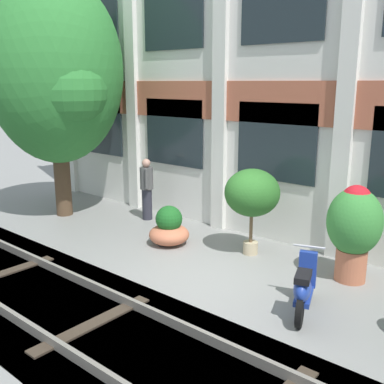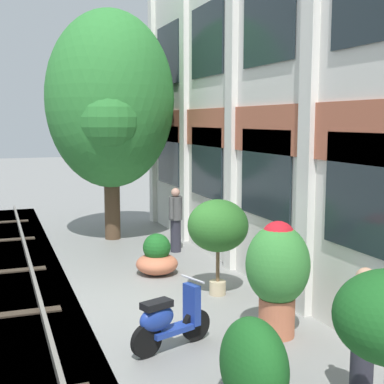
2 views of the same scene
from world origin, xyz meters
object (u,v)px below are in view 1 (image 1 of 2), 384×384
object	(u,v)px
scooter_second_parked	(304,288)
potted_plant_ribbed_drum	(354,225)
potted_plant_low_pan	(252,194)
potted_plant_wide_bowl	(169,229)
resident_by_doorway	(147,187)
broadleaf_tree	(55,74)

from	to	relation	value
scooter_second_parked	potted_plant_ribbed_drum	bearing A→B (deg)	-22.39
potted_plant_ribbed_drum	potted_plant_low_pan	world-z (taller)	potted_plant_low_pan
potted_plant_wide_bowl	potted_plant_ribbed_drum	bearing A→B (deg)	11.29
resident_by_doorway	broadleaf_tree	bearing A→B (deg)	-16.28
broadleaf_tree	resident_by_doorway	distance (m)	3.69
resident_by_doorway	potted_plant_wide_bowl	bearing A→B (deg)	103.72
potted_plant_ribbed_drum	scooter_second_parked	size ratio (longest dim) A/B	1.34
potted_plant_ribbed_drum	resident_by_doorway	distance (m)	5.53
scooter_second_parked	broadleaf_tree	bearing A→B (deg)	64.32
potted_plant_ribbed_drum	resident_by_doorway	bearing A→B (deg)	177.41
broadleaf_tree	resident_by_doorway	size ratio (longest dim) A/B	3.85
potted_plant_ribbed_drum	broadleaf_tree	bearing A→B (deg)	-173.15
broadleaf_tree	potted_plant_ribbed_drum	xyz separation A→B (m)	(7.56, 0.91, -2.66)
potted_plant_low_pan	potted_plant_wide_bowl	size ratio (longest dim) A/B	2.02
potted_plant_low_pan	scooter_second_parked	size ratio (longest dim) A/B	1.37
broadleaf_tree	resident_by_doorway	xyz separation A→B (m)	(2.04, 1.16, -2.85)
potted_plant_wide_bowl	scooter_second_parked	distance (m)	3.84
potted_plant_ribbed_drum	potted_plant_wide_bowl	world-z (taller)	potted_plant_ribbed_drum
scooter_second_parked	resident_by_doorway	world-z (taller)	resident_by_doorway
resident_by_doorway	potted_plant_low_pan	bearing A→B (deg)	128.61
broadleaf_tree	potted_plant_ribbed_drum	size ratio (longest dim) A/B	3.48
resident_by_doorway	potted_plant_ribbed_drum	bearing A→B (deg)	131.48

